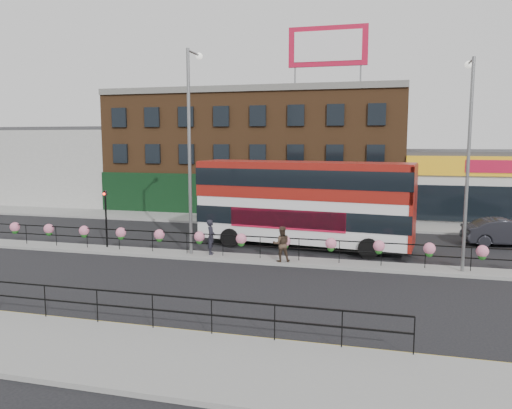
% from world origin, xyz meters
% --- Properties ---
extents(ground, '(120.00, 120.00, 0.00)m').
position_xyz_m(ground, '(0.00, 0.00, 0.00)').
color(ground, black).
rests_on(ground, ground).
extents(south_pavement, '(60.00, 4.00, 0.15)m').
position_xyz_m(south_pavement, '(0.00, -12.00, 0.07)').
color(south_pavement, gray).
rests_on(south_pavement, ground).
extents(north_pavement, '(60.00, 4.00, 0.15)m').
position_xyz_m(north_pavement, '(0.00, 12.00, 0.07)').
color(north_pavement, gray).
rests_on(north_pavement, ground).
extents(median, '(60.00, 1.60, 0.15)m').
position_xyz_m(median, '(0.00, 0.00, 0.07)').
color(median, gray).
rests_on(median, ground).
extents(yellow_line_inner, '(60.00, 0.10, 0.01)m').
position_xyz_m(yellow_line_inner, '(0.00, -9.70, 0.01)').
color(yellow_line_inner, gold).
rests_on(yellow_line_inner, ground).
extents(yellow_line_outer, '(60.00, 0.10, 0.01)m').
position_xyz_m(yellow_line_outer, '(0.00, -9.88, 0.01)').
color(yellow_line_outer, gold).
rests_on(yellow_line_outer, ground).
extents(brick_building, '(25.00, 12.21, 10.30)m').
position_xyz_m(brick_building, '(-4.00, 19.96, 5.13)').
color(brick_building, brown).
rests_on(brick_building, ground).
extents(supermarket, '(15.00, 12.25, 5.30)m').
position_xyz_m(supermarket, '(16.00, 19.90, 2.65)').
color(supermarket, silver).
rests_on(supermarket, ground).
extents(warehouse_west, '(15.50, 12.00, 7.30)m').
position_xyz_m(warehouse_west, '(-24.25, 20.00, 3.65)').
color(warehouse_west, '#B0AFAA').
rests_on(warehouse_west, ground).
extents(billboard, '(6.00, 0.29, 4.40)m').
position_xyz_m(billboard, '(2.50, 14.99, 13.18)').
color(billboard, '#B71030').
rests_on(billboard, brick_building).
extents(median_railing, '(30.04, 0.56, 1.23)m').
position_xyz_m(median_railing, '(-0.00, 0.00, 1.05)').
color(median_railing, black).
rests_on(median_railing, median).
extents(south_railing, '(20.04, 0.05, 1.12)m').
position_xyz_m(south_railing, '(-2.00, -10.10, 0.96)').
color(south_railing, black).
rests_on(south_railing, south_pavement).
extents(double_decker_bus, '(12.41, 4.25, 4.92)m').
position_xyz_m(double_decker_bus, '(2.64, 3.66, 3.02)').
color(double_decker_bus, silver).
rests_on(double_decker_bus, ground).
extents(car, '(3.01, 5.28, 1.59)m').
position_xyz_m(car, '(14.00, 7.21, 0.79)').
color(car, '#23242A').
rests_on(car, ground).
extents(pedestrian_a, '(0.88, 0.76, 1.84)m').
position_xyz_m(pedestrian_a, '(-1.72, 0.21, 1.07)').
color(pedestrian_a, black).
rests_on(pedestrian_a, median).
extents(pedestrian_b, '(1.24, 1.16, 1.77)m').
position_xyz_m(pedestrian_b, '(2.20, -0.44, 1.03)').
color(pedestrian_b, '#443427').
rests_on(pedestrian_b, median).
extents(lamp_column_west, '(0.38, 1.86, 10.62)m').
position_xyz_m(lamp_column_west, '(-2.80, 0.35, 6.44)').
color(lamp_column_west, slate).
rests_on(lamp_column_west, median).
extents(lamp_column_east, '(0.35, 1.69, 9.62)m').
position_xyz_m(lamp_column_east, '(10.62, 0.09, 5.85)').
color(lamp_column_east, slate).
rests_on(lamp_column_east, median).
extents(traffic_light_median, '(0.15, 0.28, 3.65)m').
position_xyz_m(traffic_light_median, '(-8.00, 0.39, 2.47)').
color(traffic_light_median, black).
rests_on(traffic_light_median, median).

